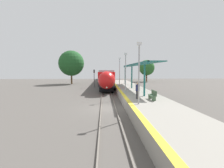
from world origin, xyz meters
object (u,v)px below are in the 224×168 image
at_px(train, 105,74).
at_px(lamppost_mid, 126,69).
at_px(platform_bench, 153,95).
at_px(railway_signal, 94,76).
at_px(lamppost_far, 120,70).
at_px(lamppost_near, 139,69).
at_px(person_waiting, 138,90).

distance_m(train, lamppost_mid, 44.18).
relative_size(platform_bench, railway_signal, 0.43).
height_order(platform_bench, lamppost_mid, lamppost_mid).
bearing_deg(railway_signal, lamppost_far, -55.43).
height_order(lamppost_near, lamppost_far, same).
height_order(person_waiting, lamppost_mid, lamppost_mid).
distance_m(train, lamppost_near, 52.88).
xyz_separation_m(platform_bench, person_waiting, (-1.38, 0.44, 0.36)).
distance_m(railway_signal, lamppost_mid, 16.78).
bearing_deg(train, platform_bench, -85.27).
bearing_deg(railway_signal, lamppost_mid, -72.65).
distance_m(platform_bench, lamppost_far, 15.66).
bearing_deg(train, lamppost_near, -87.38).
distance_m(train, person_waiting, 50.36).
height_order(platform_bench, lamppost_near, lamppost_near).
bearing_deg(lamppost_near, train, 92.62).
bearing_deg(train, railway_signal, -95.22).
relative_size(train, lamppost_mid, 16.45).
height_order(person_waiting, railway_signal, railway_signal).
xyz_separation_m(platform_bench, lamppost_near, (-1.78, -2.08, 2.42)).
bearing_deg(platform_bench, lamppost_near, -130.60).
relative_size(person_waiting, lamppost_near, 0.32).
bearing_deg(lamppost_near, railway_signal, 101.42).
bearing_deg(railway_signal, platform_bench, -73.34).
height_order(train, platform_bench, train).
height_order(railway_signal, lamppost_far, lamppost_far).
bearing_deg(lamppost_mid, person_waiting, -86.30).
xyz_separation_m(lamppost_near, lamppost_far, (0.00, 17.44, 0.00)).
xyz_separation_m(person_waiting, lamppost_near, (-0.40, -2.52, 2.06)).
xyz_separation_m(railway_signal, lamppost_far, (4.98, -7.23, 1.51)).
xyz_separation_m(train, railway_signal, (-2.57, -28.12, 0.24)).
bearing_deg(train, lamppost_mid, -86.86).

